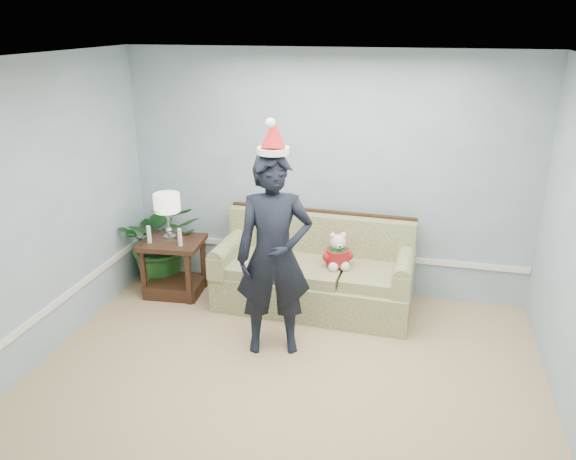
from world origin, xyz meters
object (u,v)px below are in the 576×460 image
at_px(sofa, 315,275).
at_px(teddy_bear, 337,255).
at_px(side_table, 175,272).
at_px(houseplant, 162,242).
at_px(table_lamp, 167,204).
at_px(man, 274,256).

relative_size(sofa, teddy_bear, 5.40).
bearing_deg(sofa, side_table, -173.55).
height_order(houseplant, teddy_bear, houseplant).
xyz_separation_m(table_lamp, houseplant, (-0.20, 0.19, -0.54)).
bearing_deg(teddy_bear, man, -138.27).
distance_m(side_table, man, 1.78).
distance_m(sofa, side_table, 1.62).
xyz_separation_m(side_table, teddy_bear, (1.86, 0.02, 0.40)).
xyz_separation_m(sofa, teddy_bear, (0.25, -0.10, 0.31)).
xyz_separation_m(sofa, side_table, (-1.61, -0.12, -0.09)).
distance_m(houseplant, man, 2.04).
bearing_deg(table_lamp, teddy_bear, -1.29).
xyz_separation_m(houseplant, teddy_bear, (2.12, -0.24, 0.15)).
bearing_deg(teddy_bear, table_lamp, 158.31).
relative_size(side_table, houseplant, 0.71).
bearing_deg(side_table, houseplant, 135.06).
distance_m(table_lamp, houseplant, 0.61).
bearing_deg(man, table_lamp, 131.89).
relative_size(side_table, man, 0.37).
relative_size(houseplant, man, 0.53).
height_order(sofa, man, man).
height_order(sofa, table_lamp, table_lamp).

